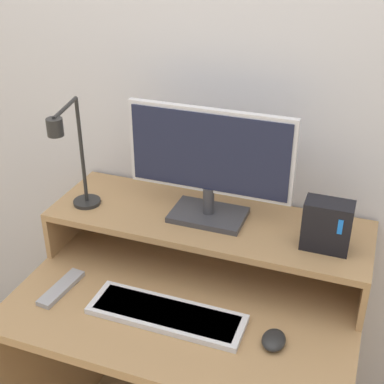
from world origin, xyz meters
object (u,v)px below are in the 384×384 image
Objects in this scene: remote_control at (61,288)px; monitor at (209,162)px; router_dock at (327,225)px; mouse at (274,340)px; desk_lamp at (73,159)px; keyboard at (166,314)px.

monitor is at bearing 39.01° from remote_control.
mouse is (-0.08, -0.26, -0.23)m from router_dock.
router_dock is 1.75× the size of mouse.
remote_control is (-0.75, -0.26, -0.24)m from router_dock.
remote_control is at bearing -140.99° from monitor.
desk_lamp is at bearing 96.12° from remote_control.
desk_lamp is 0.78m from router_dock.
keyboard is at bearing 179.85° from mouse.
router_dock is at bearing -6.81° from monitor.
router_dock is at bearing 19.13° from remote_control.
desk_lamp is at bearing -161.73° from monitor.
remote_control is (-0.38, -0.30, -0.36)m from monitor.
mouse reaches higher than remote_control.
router_dock is 0.33× the size of keyboard.
router_dock is 0.83m from remote_control.
monitor is 2.77× the size of remote_control.
router_dock is at bearing 72.89° from mouse.
desk_lamp is 2.00× the size of remote_control.
router_dock is (0.37, -0.04, -0.12)m from monitor.
keyboard is 0.32m from mouse.
monitor is at bearing 85.73° from keyboard.
desk_lamp is at bearing 154.94° from keyboard.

